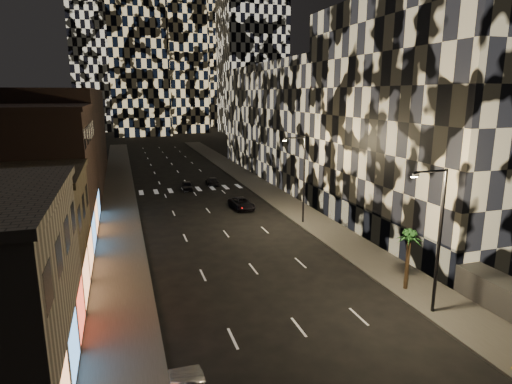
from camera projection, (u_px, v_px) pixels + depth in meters
sidewalk_left at (119, 194)px, 58.37m from camera, size 4.00×120.00×0.15m
sidewalk_right at (258, 184)px, 64.26m from camera, size 4.00×120.00×0.15m
curb_left at (134, 193)px, 58.99m from camera, size 0.20×120.00×0.15m
curb_right at (244, 185)px, 63.64m from camera, size 0.20×120.00×0.15m
retail_tan at (6, 238)px, 28.49m from camera, size 10.00×10.00×8.00m
retail_brown at (36, 175)px, 39.65m from camera, size 10.00×15.00×12.00m
retail_filler_left at (66, 137)px, 64.05m from camera, size 10.00×40.00×14.00m
midrise_right at (438, 119)px, 41.06m from camera, size 16.00×25.00×22.00m
midrise_base at (362, 221)px, 40.93m from camera, size 0.60×25.00×3.00m
midrise_filler_right at (302, 121)px, 71.70m from camera, size 16.00×40.00×18.00m
streetlight_near at (437, 232)px, 25.43m from camera, size 2.55×0.25×9.00m
streetlight_far at (302, 174)px, 44.01m from camera, size 2.55×0.25×9.00m
car_dark_midlane at (187, 186)px, 60.74m from camera, size 1.72×3.73×1.24m
car_dark_oncoming at (212, 181)px, 64.16m from camera, size 1.80×4.10×1.17m
car_dark_rightlane at (242, 203)px, 50.79m from camera, size 2.54×4.87×1.31m
palm_tree at (409, 241)px, 29.01m from camera, size 2.13×2.17×4.24m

